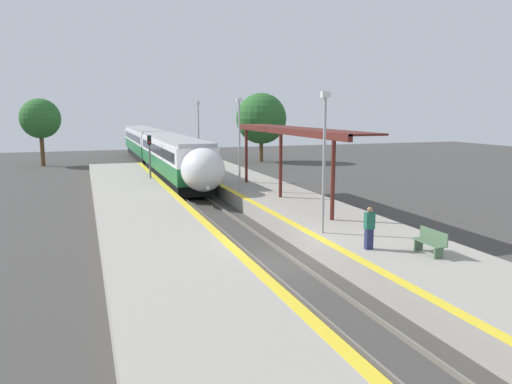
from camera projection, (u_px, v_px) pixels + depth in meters
name	position (u px, v px, depth m)	size (l,w,h in m)	color
ground_plane	(276.00, 262.00, 19.73)	(120.00, 120.00, 0.00)	#423F3D
rail_left	(258.00, 262.00, 19.48)	(0.08, 90.00, 0.15)	slate
rail_right	(292.00, 259.00, 19.95)	(0.08, 90.00, 0.15)	slate
train	(158.00, 148.00, 49.30)	(2.86, 42.42, 3.82)	black
platform_right	(367.00, 243.00, 20.99)	(4.91, 64.00, 0.87)	#9E998E
platform_left	(172.00, 262.00, 18.34)	(4.87, 64.00, 0.87)	#9E998E
platform_bench	(431.00, 241.00, 17.80)	(0.44, 1.48, 0.89)	#4C6B4C
person_waiting	(369.00, 228.00, 18.38)	(0.36, 0.22, 1.59)	navy
railway_signal	(150.00, 156.00, 37.38)	(0.28, 0.28, 4.09)	#59595E
lamppost_near	(324.00, 154.00, 20.43)	(0.36, 0.20, 5.84)	#9E9EA3
lamppost_mid	(239.00, 139.00, 31.40)	(0.36, 0.20, 5.84)	#9E9EA3
lamppost_far	(198.00, 131.00, 42.36)	(0.36, 0.20, 5.84)	#9E9EA3
station_canopy	(290.00, 132.00, 29.06)	(2.02, 16.01, 4.09)	#511E19
background_tree_left	(40.00, 119.00, 52.79)	(4.21, 4.21, 7.17)	brown
background_tree_right	(261.00, 119.00, 57.17)	(5.80, 5.80, 7.88)	brown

